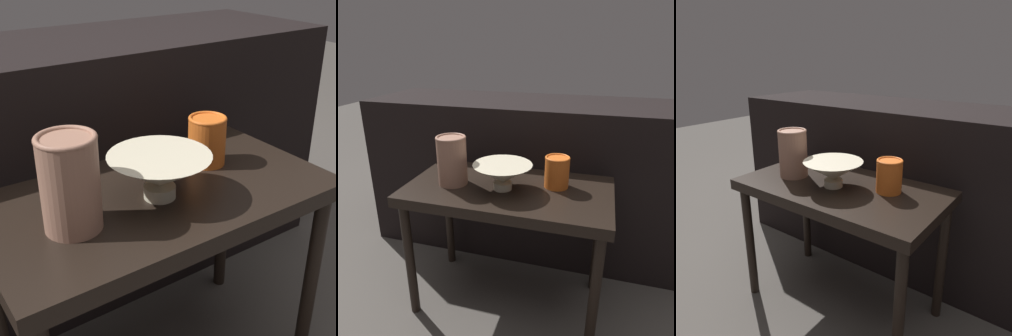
% 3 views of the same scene
% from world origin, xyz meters
% --- Properties ---
extents(ground_plane, '(8.00, 8.00, 0.00)m').
position_xyz_m(ground_plane, '(0.00, 0.00, 0.00)').
color(ground_plane, '#4C4742').
extents(table, '(0.76, 0.41, 0.53)m').
position_xyz_m(table, '(0.00, 0.00, 0.47)').
color(table, black).
rests_on(table, ground_plane).
extents(couch_backdrop, '(1.66, 0.50, 0.77)m').
position_xyz_m(couch_backdrop, '(0.00, 0.50, 0.38)').
color(couch_backdrop, black).
rests_on(couch_backdrop, ground_plane).
extents(bowl, '(0.22, 0.22, 0.10)m').
position_xyz_m(bowl, '(-0.01, -0.03, 0.59)').
color(bowl, beige).
rests_on(bowl, table).
extents(vase_textured_left, '(0.11, 0.11, 0.19)m').
position_xyz_m(vase_textured_left, '(-0.21, -0.03, 0.63)').
color(vase_textured_left, '#996B56').
rests_on(vase_textured_left, table).
extents(vase_colorful_right, '(0.09, 0.09, 0.12)m').
position_xyz_m(vase_colorful_right, '(0.17, 0.05, 0.59)').
color(vase_colorful_right, orange).
rests_on(vase_colorful_right, table).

